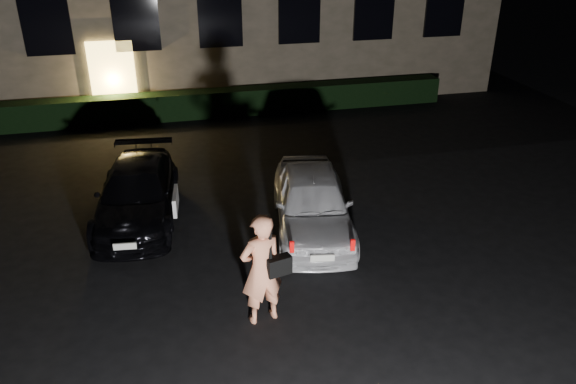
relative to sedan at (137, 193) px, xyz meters
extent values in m
plane|color=black|center=(2.82, -3.85, -0.58)|extent=(80.00, 80.00, 0.00)
cube|color=#FFD15E|center=(-0.68, 7.09, 0.67)|extent=(1.40, 0.10, 2.50)
cube|color=black|center=(-2.38, 7.09, 2.42)|extent=(1.40, 0.10, 1.70)
cube|color=black|center=(0.22, 7.09, 2.42)|extent=(1.40, 0.10, 1.70)
cube|color=black|center=(2.82, 7.09, 2.42)|extent=(1.40, 0.10, 1.70)
cube|color=black|center=(5.42, 7.09, 2.42)|extent=(1.40, 0.10, 1.70)
cube|color=black|center=(8.02, 7.09, 2.42)|extent=(1.40, 0.10, 1.70)
cube|color=black|center=(10.62, 7.09, 2.42)|extent=(1.40, 0.10, 1.70)
cube|color=black|center=(2.82, 6.65, -0.15)|extent=(15.00, 0.70, 0.85)
imported|color=black|center=(0.00, 0.00, 0.00)|extent=(2.03, 4.13, 1.15)
cube|color=white|center=(0.79, -0.82, 0.14)|extent=(0.16, 0.83, 0.38)
cube|color=silver|center=(-0.22, -2.05, -0.07)|extent=(0.42, 0.08, 0.13)
imported|color=silver|center=(3.54, -1.40, 0.07)|extent=(2.18, 4.03, 1.30)
cube|color=red|center=(2.68, -3.11, 0.13)|extent=(0.09, 0.06, 0.22)
cube|color=red|center=(3.75, -3.30, 0.13)|extent=(0.09, 0.06, 0.22)
cube|color=silver|center=(3.21, -3.25, -0.08)|extent=(0.43, 0.11, 0.13)
imported|color=#E78B64|center=(1.96, -4.04, 0.39)|extent=(0.80, 0.62, 1.94)
cube|color=black|center=(2.23, -4.12, 0.47)|extent=(0.43, 0.27, 0.31)
cube|color=black|center=(2.09, -4.10, 0.90)|extent=(0.06, 0.07, 0.60)
camera|label=1|loc=(0.66, -11.32, 5.38)|focal=35.00mm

